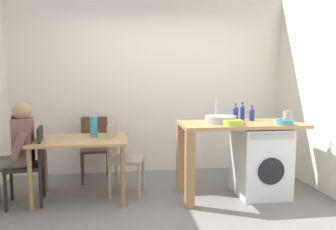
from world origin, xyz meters
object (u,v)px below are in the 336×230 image
(chair_spare_by_wall, at_px, (95,144))
(utensil_crock, at_px, (287,116))
(dining_table, at_px, (81,147))
(colander, at_px, (285,122))
(bottle_tall_green, at_px, (236,113))
(vase, at_px, (94,127))
(seated_person, at_px, (15,148))
(bottle_squat_brown, at_px, (242,112))
(bottle_clear_small, at_px, (252,114))
(chair_opposite, at_px, (121,155))
(mixing_bowl, at_px, (233,122))
(washing_machine, at_px, (260,161))
(chair_person_seat, at_px, (31,161))

(chair_spare_by_wall, bearing_deg, utensil_crock, 154.76)
(dining_table, bearing_deg, colander, -9.01)
(bottle_tall_green, relative_size, colander, 1.13)
(chair_spare_by_wall, xyz_separation_m, bottle_tall_green, (1.83, -0.79, 0.51))
(vase, bearing_deg, utensil_crock, -4.95)
(seated_person, distance_m, bottle_squat_brown, 2.79)
(bottle_tall_green, relative_size, bottle_clear_small, 1.14)
(utensil_crock, bearing_deg, colander, -123.70)
(bottle_clear_small, bearing_deg, bottle_squat_brown, 143.54)
(chair_opposite, distance_m, seated_person, 1.21)
(seated_person, height_order, mixing_bowl, seated_person)
(mixing_bowl, bearing_deg, chair_opposite, 161.82)
(utensil_crock, bearing_deg, vase, 175.05)
(seated_person, distance_m, colander, 3.13)
(washing_machine, bearing_deg, bottle_clear_small, 109.74)
(chair_opposite, bearing_deg, chair_spare_by_wall, -140.23)
(bottle_squat_brown, xyz_separation_m, mixing_bowl, (-0.28, -0.44, -0.07))
(chair_person_seat, relative_size, vase, 3.55)
(bottle_clear_small, bearing_deg, washing_machine, -70.26)
(chair_spare_by_wall, bearing_deg, chair_opposite, 112.80)
(chair_person_seat, xyz_separation_m, seated_person, (-0.16, -0.03, 0.16))
(bottle_clear_small, bearing_deg, colander, -57.18)
(chair_spare_by_wall, bearing_deg, chair_person_seat, 47.80)
(seated_person, distance_m, vase, 0.90)
(chair_spare_by_wall, bearing_deg, bottle_tall_green, 150.98)
(chair_opposite, relative_size, mixing_bowl, 3.91)
(chair_spare_by_wall, xyz_separation_m, bottle_clear_small, (2.06, -0.77, 0.50))
(chair_opposite, relative_size, colander, 4.50)
(dining_table, height_order, chair_spare_by_wall, chair_spare_by_wall)
(chair_person_seat, bearing_deg, dining_table, -89.94)
(bottle_tall_green, height_order, colander, bottle_tall_green)
(bottle_squat_brown, xyz_separation_m, vase, (-1.90, 0.02, -0.16))
(washing_machine, height_order, colander, colander)
(chair_spare_by_wall, distance_m, washing_machine, 2.32)
(dining_table, height_order, chair_person_seat, chair_person_seat)
(chair_opposite, bearing_deg, bottle_clear_small, 99.19)
(seated_person, height_order, colander, seated_person)
(washing_machine, relative_size, bottle_tall_green, 3.79)
(chair_opposite, height_order, bottle_squat_brown, bottle_squat_brown)
(washing_machine, relative_size, bottle_clear_small, 4.33)
(washing_machine, height_order, bottle_tall_green, bottle_tall_green)
(bottle_tall_green, bearing_deg, chair_person_seat, -178.37)
(dining_table, xyz_separation_m, bottle_clear_small, (2.15, 0.00, 0.37))
(chair_spare_by_wall, height_order, seated_person, seated_person)
(washing_machine, height_order, utensil_crock, utensil_crock)
(bottle_clear_small, relative_size, colander, 0.99)
(chair_opposite, distance_m, mixing_bowl, 1.43)
(washing_machine, bearing_deg, chair_person_seat, 178.46)
(seated_person, distance_m, bottle_clear_small, 2.88)
(mixing_bowl, bearing_deg, bottle_tall_green, 65.54)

